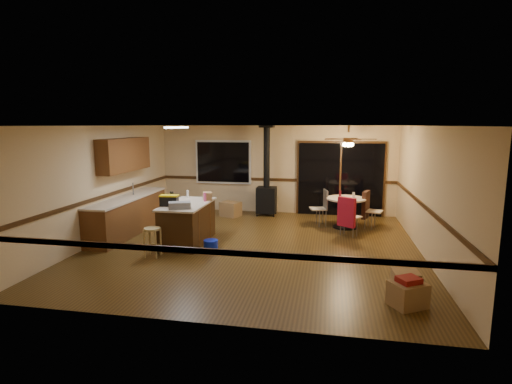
% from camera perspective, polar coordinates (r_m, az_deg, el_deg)
% --- Properties ---
extents(floor, '(7.00, 7.00, 0.00)m').
position_cam_1_polar(floor, '(8.80, -0.36, -7.72)').
color(floor, '#4A3314').
rests_on(floor, ground).
extents(ceiling, '(7.00, 7.00, 0.00)m').
position_cam_1_polar(ceiling, '(8.41, -0.38, 9.45)').
color(ceiling, silver).
rests_on(ceiling, ground).
extents(wall_back, '(7.00, 0.00, 7.00)m').
position_cam_1_polar(wall_back, '(11.93, 2.81, 3.23)').
color(wall_back, tan).
rests_on(wall_back, ground).
extents(wall_front, '(7.00, 0.00, 7.00)m').
position_cam_1_polar(wall_front, '(5.18, -7.73, -5.25)').
color(wall_front, tan).
rests_on(wall_front, ground).
extents(wall_left, '(0.00, 7.00, 7.00)m').
position_cam_1_polar(wall_left, '(9.79, -20.94, 1.20)').
color(wall_left, tan).
rests_on(wall_left, ground).
extents(wall_right, '(0.00, 7.00, 7.00)m').
position_cam_1_polar(wall_right, '(8.57, 23.26, -0.05)').
color(wall_right, tan).
rests_on(wall_right, ground).
extents(chair_rail, '(7.00, 7.00, 0.08)m').
position_cam_1_polar(chair_rail, '(8.56, -0.37, -1.32)').
color(chair_rail, '#38210E').
rests_on(chair_rail, ground).
extents(window, '(1.72, 0.10, 1.32)m').
position_cam_1_polar(window, '(12.18, -4.71, 4.28)').
color(window, black).
rests_on(window, ground).
extents(sliding_door, '(2.52, 0.10, 2.10)m').
position_cam_1_polar(sliding_door, '(11.81, 11.94, 1.74)').
color(sliding_door, black).
rests_on(sliding_door, ground).
extents(lower_cabinets, '(0.60, 3.00, 0.86)m').
position_cam_1_polar(lower_cabinets, '(10.22, -17.75, -3.25)').
color(lower_cabinets, '#5D3417').
rests_on(lower_cabinets, ground).
extents(countertop, '(0.64, 3.04, 0.04)m').
position_cam_1_polar(countertop, '(10.13, -17.88, -0.77)').
color(countertop, beige).
rests_on(countertop, lower_cabinets).
extents(upper_cabinets, '(0.35, 2.00, 0.80)m').
position_cam_1_polar(upper_cabinets, '(10.24, -18.26, 5.08)').
color(upper_cabinets, '#5D3417').
rests_on(upper_cabinets, ground).
extents(kitchen_island, '(0.88, 1.68, 0.90)m').
position_cam_1_polar(kitchen_island, '(9.08, -9.73, -4.37)').
color(kitchen_island, '#351F0D').
rests_on(kitchen_island, ground).
extents(wood_stove, '(0.55, 0.50, 2.52)m').
position_cam_1_polar(wood_stove, '(11.60, 1.51, 0.21)').
color(wood_stove, black).
rests_on(wood_stove, ground).
extents(ceiling_fan, '(0.24, 0.24, 0.55)m').
position_cam_1_polar(ceiling_fan, '(10.26, 13.05, 7.07)').
color(ceiling_fan, brown).
rests_on(ceiling_fan, ceiling).
extents(fluorescent_strip, '(0.10, 1.20, 0.04)m').
position_cam_1_polar(fluorescent_strip, '(9.20, -11.23, 9.04)').
color(fluorescent_strip, white).
rests_on(fluorescent_strip, ceiling).
extents(toolbox_grey, '(0.51, 0.40, 0.14)m').
position_cam_1_polar(toolbox_grey, '(8.43, -10.86, -1.87)').
color(toolbox_grey, slate).
rests_on(toolbox_grey, kitchen_island).
extents(toolbox_black, '(0.39, 0.23, 0.21)m').
position_cam_1_polar(toolbox_black, '(8.75, -12.29, -1.28)').
color(toolbox_black, black).
rests_on(toolbox_black, kitchen_island).
extents(toolbox_yellow_lid, '(0.41, 0.24, 0.03)m').
position_cam_1_polar(toolbox_yellow_lid, '(8.73, -12.32, -0.52)').
color(toolbox_yellow_lid, gold).
rests_on(toolbox_yellow_lid, toolbox_black).
extents(box_on_island, '(0.28, 0.32, 0.18)m').
position_cam_1_polar(box_on_island, '(9.31, -6.96, -0.57)').
color(box_on_island, olive).
rests_on(box_on_island, kitchen_island).
extents(bottle_dark, '(0.09, 0.09, 0.27)m').
position_cam_1_polar(bottle_dark, '(8.99, -11.94, -0.78)').
color(bottle_dark, black).
rests_on(bottle_dark, kitchen_island).
extents(bottle_pink, '(0.07, 0.07, 0.20)m').
position_cam_1_polar(bottle_pink, '(9.12, -7.33, -0.73)').
color(bottle_pink, '#D84C8C').
rests_on(bottle_pink, kitchen_island).
extents(bottle_white, '(0.07, 0.07, 0.17)m').
position_cam_1_polar(bottle_white, '(9.68, -9.74, -0.27)').
color(bottle_white, white).
rests_on(bottle_white, kitchen_island).
extents(bar_stool, '(0.36, 0.36, 0.59)m').
position_cam_1_polar(bar_stool, '(8.31, -14.55, -6.97)').
color(bar_stool, tan).
rests_on(bar_stool, floor).
extents(blue_bucket, '(0.35, 0.35, 0.25)m').
position_cam_1_polar(blue_bucket, '(8.45, -6.47, -7.65)').
color(blue_bucket, '#0D22BD').
rests_on(blue_bucket, floor).
extents(dining_table, '(0.99, 0.99, 0.78)m').
position_cam_1_polar(dining_table, '(10.46, 12.70, -2.15)').
color(dining_table, black).
rests_on(dining_table, ground).
extents(glass_red, '(0.07, 0.07, 0.17)m').
position_cam_1_polar(glass_red, '(10.49, 11.93, -0.24)').
color(glass_red, '#590C14').
rests_on(glass_red, dining_table).
extents(glass_cream, '(0.09, 0.09, 0.16)m').
position_cam_1_polar(glass_cream, '(10.36, 13.77, -0.48)').
color(glass_cream, beige).
rests_on(glass_cream, dining_table).
extents(chair_left, '(0.49, 0.49, 0.51)m').
position_cam_1_polar(chair_left, '(10.57, 9.44, -1.62)').
color(chair_left, '#C5B192').
rests_on(chair_left, ground).
extents(chair_near, '(0.60, 0.62, 0.70)m').
position_cam_1_polar(chair_near, '(9.61, 12.89, -2.80)').
color(chair_near, '#C5B192').
rests_on(chair_near, ground).
extents(chair_right, '(0.57, 0.55, 0.70)m').
position_cam_1_polar(chair_right, '(10.59, 15.54, -1.78)').
color(chair_right, '#C5B192').
rests_on(chair_right, ground).
extents(box_under_window, '(0.65, 0.59, 0.42)m').
position_cam_1_polar(box_under_window, '(11.56, -3.66, -2.45)').
color(box_under_window, olive).
rests_on(box_under_window, floor).
extents(box_corner_a, '(0.61, 0.59, 0.36)m').
position_cam_1_polar(box_corner_a, '(6.39, 20.87, -13.50)').
color(box_corner_a, olive).
rests_on(box_corner_a, floor).
extents(box_corner_b, '(0.42, 0.37, 0.33)m').
position_cam_1_polar(box_corner_b, '(6.92, 20.58, -11.83)').
color(box_corner_b, olive).
rests_on(box_corner_b, floor).
extents(box_small_red, '(0.39, 0.38, 0.08)m').
position_cam_1_polar(box_small_red, '(6.31, 20.99, -11.65)').
color(box_small_red, maroon).
rests_on(box_small_red, box_corner_a).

